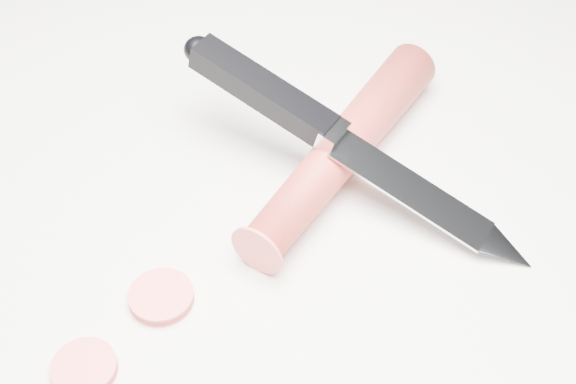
% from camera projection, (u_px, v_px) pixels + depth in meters
% --- Properties ---
extents(ground, '(2.40, 2.40, 0.00)m').
position_uv_depth(ground, '(297.00, 289.00, 0.46)').
color(ground, white).
rests_on(ground, ground).
extents(carrot, '(0.07, 0.20, 0.03)m').
position_uv_depth(carrot, '(344.00, 147.00, 0.52)').
color(carrot, red).
rests_on(carrot, ground).
extents(carrot_slice_3, '(0.03, 0.03, 0.01)m').
position_uv_depth(carrot_slice_3, '(84.00, 368.00, 0.42)').
color(carrot_slice_3, '#ED564C').
rests_on(carrot_slice_3, ground).
extents(carrot_slice_5, '(0.04, 0.04, 0.01)m').
position_uv_depth(carrot_slice_5, '(161.00, 297.00, 0.46)').
color(carrot_slice_5, '#ED564C').
rests_on(carrot_slice_5, ground).
extents(kitchen_knife, '(0.25, 0.08, 0.07)m').
position_uv_depth(kitchen_knife, '(353.00, 144.00, 0.50)').
color(kitchen_knife, silver).
rests_on(kitchen_knife, ground).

